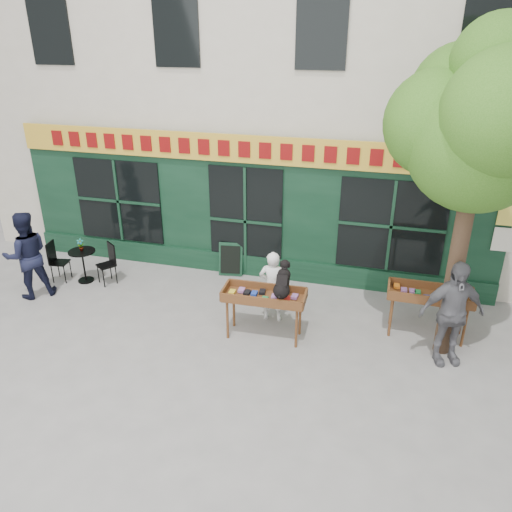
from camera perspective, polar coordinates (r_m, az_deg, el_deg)
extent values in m
plane|color=slate|center=(10.01, -4.94, -7.80)|extent=(80.00, 80.00, 0.00)
cube|color=beige|center=(14.23, 3.26, 23.12)|extent=(14.00, 7.00, 10.00)
cube|color=black|center=(11.39, -1.06, 5.36)|extent=(11.00, 0.16, 3.20)
cube|color=gold|center=(10.90, -1.30, 12.13)|extent=(11.00, 0.06, 0.60)
cube|color=maroon|center=(10.86, -1.36, 12.09)|extent=(9.60, 0.03, 0.34)
cube|color=black|center=(11.82, -1.15, -0.99)|extent=(11.00, 0.10, 0.50)
cube|color=black|center=(11.39, -1.19, 4.01)|extent=(1.70, 0.05, 2.50)
cube|color=black|center=(12.57, -15.41, 6.09)|extent=(2.20, 0.05, 2.00)
cube|color=black|center=(10.89, 15.18, 3.29)|extent=(2.20, 0.05, 2.00)
cube|color=silver|center=(11.14, 26.47, 1.69)|extent=(0.42, 0.02, 0.50)
cube|color=#E5D14C|center=(10.96, 27.01, 4.33)|extent=(0.42, 0.02, 0.50)
cylinder|color=#382619|center=(9.01, 21.96, -0.49)|extent=(0.28, 0.28, 3.60)
sphere|color=#2B5C15|center=(8.43, 24.12, 11.94)|extent=(2.20, 2.20, 2.20)
sphere|color=#2B5C15|center=(8.52, 20.12, 14.06)|extent=(1.70, 1.70, 1.70)
sphere|color=#2B5C15|center=(7.80, 26.77, 14.38)|extent=(1.80, 1.80, 1.80)
sphere|color=#2B5C15|center=(8.89, 22.37, 16.74)|extent=(1.60, 1.60, 1.60)
sphere|color=#2B5C15|center=(8.41, 26.09, 19.25)|extent=(1.40, 1.40, 1.40)
cylinder|color=brown|center=(9.38, -3.29, -7.28)|extent=(0.05, 0.05, 0.80)
cylinder|color=brown|center=(9.14, 4.64, -8.26)|extent=(0.05, 0.05, 0.80)
cylinder|color=brown|center=(9.74, -2.55, -5.95)|extent=(0.05, 0.05, 0.80)
cylinder|color=brown|center=(9.51, 5.06, -6.86)|extent=(0.05, 0.05, 0.80)
cube|color=brown|center=(9.21, 0.94, -4.86)|extent=(1.52, 0.63, 0.05)
cube|color=brown|center=(8.92, 0.53, -5.30)|extent=(1.50, 0.09, 0.18)
cube|color=brown|center=(9.42, 1.32, -3.59)|extent=(1.50, 0.09, 0.18)
cube|color=brown|center=(9.18, 0.94, -4.53)|extent=(1.31, 0.45, 0.06)
imported|color=white|center=(9.80, 1.89, -3.48)|extent=(0.55, 0.37, 1.47)
cylinder|color=brown|center=(9.76, 15.15, -6.81)|extent=(0.05, 0.05, 0.80)
cylinder|color=brown|center=(9.88, 22.72, -7.59)|extent=(0.05, 0.05, 0.80)
cylinder|color=brown|center=(10.15, 15.23, -5.55)|extent=(0.05, 0.05, 0.80)
cylinder|color=brown|center=(10.26, 22.51, -6.32)|extent=(0.05, 0.05, 0.80)
cube|color=brown|center=(9.79, 19.25, -4.46)|extent=(1.50, 0.59, 0.05)
cube|color=brown|center=(9.50, 19.37, -4.86)|extent=(1.50, 0.05, 0.18)
cube|color=brown|center=(10.01, 19.26, -3.28)|extent=(1.50, 0.05, 0.18)
cube|color=brown|center=(9.76, 19.30, -4.15)|extent=(1.30, 0.41, 0.06)
imported|color=#5A5A5F|center=(9.11, 21.43, -6.11)|extent=(1.21, 0.82, 1.92)
cylinder|color=black|center=(12.25, -18.84, -2.63)|extent=(0.36, 0.36, 0.03)
cylinder|color=black|center=(12.10, -19.07, -1.11)|extent=(0.04, 0.04, 0.72)
cylinder|color=black|center=(11.95, -19.31, 0.49)|extent=(0.60, 0.60, 0.03)
cube|color=black|center=(12.30, -21.49, -0.70)|extent=(0.41, 0.41, 0.03)
cube|color=black|center=(12.29, -22.38, 0.39)|extent=(0.09, 0.36, 0.50)
cylinder|color=black|center=(12.21, -21.01, -2.01)|extent=(0.02, 0.02, 0.44)
cylinder|color=black|center=(12.45, -20.42, -1.40)|extent=(0.02, 0.02, 0.44)
cylinder|color=black|center=(12.35, -22.25, -1.93)|extent=(0.02, 0.02, 0.44)
cylinder|color=black|center=(12.58, -21.65, -1.33)|extent=(0.02, 0.02, 0.44)
cube|color=black|center=(11.82, -16.77, -1.03)|extent=(0.50, 0.50, 0.03)
cube|color=black|center=(11.77, -16.16, 0.29)|extent=(0.31, 0.23, 0.50)
cylinder|color=black|center=(11.99, -17.57, -1.97)|extent=(0.02, 0.02, 0.44)
cylinder|color=black|center=(11.74, -17.01, -2.48)|extent=(0.02, 0.02, 0.44)
cylinder|color=black|center=(12.09, -16.27, -1.58)|extent=(0.02, 0.02, 0.44)
cylinder|color=black|center=(11.83, -15.68, -2.09)|extent=(0.02, 0.02, 0.44)
imported|color=gray|center=(11.89, -19.42, 1.21)|extent=(0.19, 0.16, 0.30)
imported|color=black|center=(11.64, -24.72, 0.06)|extent=(1.18, 1.18, 1.93)
cube|color=black|center=(11.74, -2.92, -0.38)|extent=(0.58, 0.27, 0.79)
cube|color=black|center=(11.73, -2.95, -0.42)|extent=(0.48, 0.24, 0.65)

